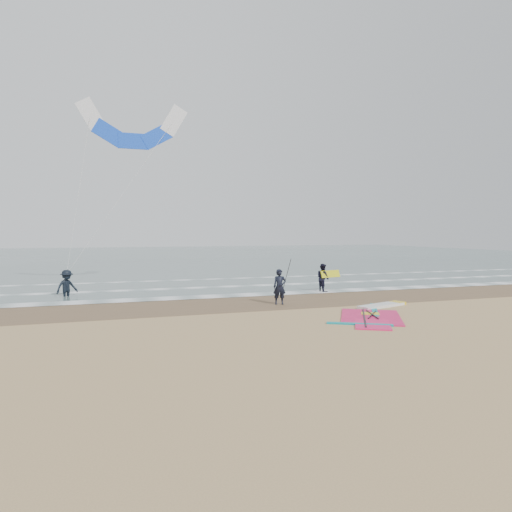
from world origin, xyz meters
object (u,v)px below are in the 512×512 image
object	(u,v)px
person_walking	(323,278)
person_wading	(67,280)
surf_kite	(133,130)
person_standing	(280,287)
windsurf_rig	(375,313)

from	to	relation	value
person_walking	person_wading	xyz separation A→B (m)	(-13.11, 2.28, 0.09)
person_wading	surf_kite	bearing A→B (deg)	8.31
person_wading	person_standing	bearing A→B (deg)	-64.61
person_standing	person_walking	size ratio (longest dim) A/B	1.03
windsurf_rig	surf_kite	size ratio (longest dim) A/B	0.55
windsurf_rig	surf_kite	xyz separation A→B (m)	(-8.45, 12.25, 9.19)
surf_kite	person_standing	bearing A→B (deg)	-56.69
person_standing	person_wading	xyz separation A→B (m)	(-9.28, 5.60, 0.06)
windsurf_rig	surf_kite	distance (m)	17.49
person_wading	surf_kite	xyz separation A→B (m)	(3.53, 3.15, 8.36)
windsurf_rig	person_standing	size ratio (longest dim) A/B	3.38
person_standing	person_walking	xyz separation A→B (m)	(3.83, 3.33, -0.03)
windsurf_rig	person_walking	world-z (taller)	person_walking
person_standing	person_walking	world-z (taller)	person_standing
person_wading	surf_kite	size ratio (longest dim) A/B	0.18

